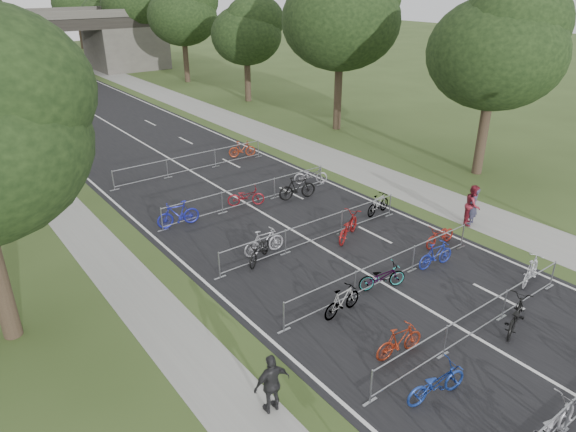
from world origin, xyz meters
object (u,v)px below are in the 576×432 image
pedestrian_c (272,384)px  pedestrian_a (473,206)px  pedestrian_b (473,205)px  overpass_bridge (24,45)px

pedestrian_c → pedestrian_a: bearing=-160.0°
pedestrian_b → pedestrian_c: bearing=172.1°
overpass_bridge → pedestrian_a: size_ratio=17.50×
overpass_bridge → pedestrian_b: overpass_bridge is taller
pedestrian_b → pedestrian_a: bearing=-172.3°
pedestrian_b → pedestrian_c: (-13.68, -3.59, -0.06)m
overpass_bridge → pedestrian_b: 53.36m
pedestrian_c → pedestrian_b: bearing=-160.0°
overpass_bridge → pedestrian_b: bearing=-82.6°
overpass_bridge → pedestrian_b: size_ratio=16.59×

